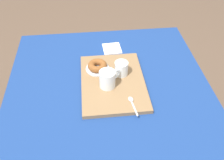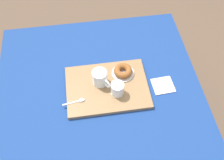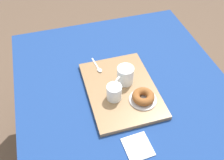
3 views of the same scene
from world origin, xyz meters
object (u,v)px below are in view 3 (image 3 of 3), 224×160
object	(u,v)px
teaspoon_near	(99,69)
paper_napkin	(138,147)
serving_tray	(121,89)
sugar_donut_left	(143,97)
tea_mug_left	(125,76)
water_glass_near	(114,93)
donut_plate_left	(143,100)
dining_table	(122,94)

from	to	relation	value
teaspoon_near	paper_napkin	bearing A→B (deg)	-2.95
serving_tray	sugar_donut_left	bearing A→B (deg)	-143.80
tea_mug_left	paper_napkin	bearing A→B (deg)	170.47
water_glass_near	donut_plate_left	size ratio (longest dim) A/B	0.59
serving_tray	tea_mug_left	world-z (taller)	tea_mug_left
tea_mug_left	donut_plate_left	bearing A→B (deg)	-162.15
sugar_donut_left	serving_tray	bearing A→B (deg)	36.20
serving_tray	teaspoon_near	bearing A→B (deg)	24.43
tea_mug_left	sugar_donut_left	world-z (taller)	tea_mug_left
dining_table	tea_mug_left	size ratio (longest dim) A/B	10.16
water_glass_near	donut_plate_left	world-z (taller)	water_glass_near
dining_table	donut_plate_left	xyz separation A→B (m)	(-0.15, -0.05, 0.11)
dining_table	water_glass_near	world-z (taller)	water_glass_near
dining_table	serving_tray	world-z (taller)	serving_tray
teaspoon_near	sugar_donut_left	bearing A→B (deg)	21.01
serving_tray	water_glass_near	world-z (taller)	water_glass_near
tea_mug_left	water_glass_near	bearing A→B (deg)	136.08
dining_table	donut_plate_left	world-z (taller)	donut_plate_left
serving_tray	dining_table	bearing A→B (deg)	-27.59
dining_table	donut_plate_left	size ratio (longest dim) A/B	8.84
water_glass_near	donut_plate_left	distance (m)	0.14
tea_mug_left	dining_table	bearing A→B (deg)	31.02
water_glass_near	sugar_donut_left	size ratio (longest dim) A/B	0.72
donut_plate_left	teaspoon_near	bearing A→B (deg)	29.32
water_glass_near	sugar_donut_left	world-z (taller)	water_glass_near
dining_table	donut_plate_left	bearing A→B (deg)	-161.12
donut_plate_left	paper_napkin	size ratio (longest dim) A/B	1.11
tea_mug_left	serving_tray	bearing A→B (deg)	139.27
serving_tray	sugar_donut_left	xyz separation A→B (m)	(-0.10, -0.08, 0.04)
teaspoon_near	tea_mug_left	bearing A→B (deg)	31.11
tea_mug_left	paper_napkin	xyz separation A→B (m)	(-0.36, 0.06, -0.06)
teaspoon_near	serving_tray	bearing A→B (deg)	16.12
tea_mug_left	sugar_donut_left	distance (m)	0.15
dining_table	sugar_donut_left	world-z (taller)	sugar_donut_left
dining_table	tea_mug_left	bearing A→B (deg)	-148.98
donut_plate_left	sugar_donut_left	distance (m)	0.02
serving_tray	tea_mug_left	size ratio (longest dim) A/B	4.02
tea_mug_left	water_glass_near	world-z (taller)	tea_mug_left
teaspoon_near	paper_napkin	size ratio (longest dim) A/B	1.05
tea_mug_left	sugar_donut_left	xyz separation A→B (m)	(-0.14, -0.04, -0.02)
dining_table	sugar_donut_left	size ratio (longest dim) A/B	10.89
serving_tray	donut_plate_left	size ratio (longest dim) A/B	3.50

